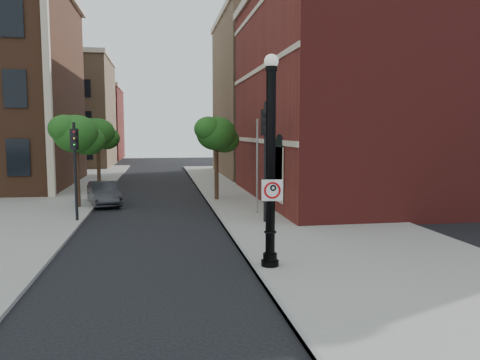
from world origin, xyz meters
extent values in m
plane|color=black|center=(0.00, 0.00, 0.00)|extent=(120.00, 120.00, 0.00)
cube|color=gray|center=(6.00, 10.00, 0.06)|extent=(8.00, 60.00, 0.12)
cube|color=gray|center=(-9.00, 18.00, 0.06)|extent=(10.00, 50.00, 0.12)
cube|color=gray|center=(2.05, 10.00, 0.07)|extent=(0.10, 60.00, 0.14)
cube|color=maroon|center=(16.00, 14.00, 6.00)|extent=(22.00, 16.00, 12.00)
cube|color=black|center=(4.96, 9.00, 2.00)|extent=(0.08, 1.40, 2.40)
cube|color=beige|center=(4.97, 14.00, 3.50)|extent=(0.06, 16.00, 0.25)
cube|color=beige|center=(4.97, 14.00, 7.50)|extent=(0.06, 16.00, 0.25)
cube|color=beige|center=(4.97, 14.00, 11.00)|extent=(0.06, 16.00, 0.25)
cube|color=beige|center=(-7.00, 17.00, 7.00)|extent=(0.40, 0.40, 14.00)
cube|color=#9A7554|center=(-12.00, 44.00, 6.00)|extent=(12.00, 12.00, 12.00)
cube|color=maroon|center=(-12.00, 58.00, 5.00)|extent=(12.00, 12.00, 10.00)
cube|color=#9A7554|center=(16.00, 30.00, 7.00)|extent=(22.00, 14.00, 14.00)
cylinder|color=black|center=(2.53, 0.64, 0.14)|extent=(0.52, 0.52, 0.28)
cylinder|color=black|center=(2.53, 0.64, 0.37)|extent=(0.41, 0.41, 0.23)
cylinder|color=black|center=(2.53, 0.64, 2.99)|extent=(0.28, 0.28, 5.42)
torus|color=black|center=(2.53, 0.64, 1.12)|extent=(0.37, 0.37, 0.06)
cylinder|color=black|center=(2.53, 0.64, 5.78)|extent=(0.34, 0.34, 0.14)
sphere|color=silver|center=(2.53, 0.64, 5.98)|extent=(0.41, 0.41, 0.41)
cube|color=white|center=(2.54, 0.48, 2.37)|extent=(0.61, 0.07, 0.61)
cube|color=black|center=(2.54, 0.48, 2.65)|extent=(0.61, 0.05, 0.05)
cube|color=black|center=(2.54, 0.48, 2.08)|extent=(0.61, 0.05, 0.05)
cube|color=black|center=(2.26, 0.50, 2.37)|extent=(0.05, 0.01, 0.61)
cube|color=black|center=(2.82, 0.46, 2.37)|extent=(0.05, 0.01, 0.61)
torus|color=#BA070C|center=(2.54, 0.48, 2.37)|extent=(0.49, 0.10, 0.49)
cube|color=#BA070C|center=(2.54, 0.48, 2.37)|extent=(0.35, 0.03, 0.35)
cube|color=black|center=(2.48, 0.48, 2.37)|extent=(0.06, 0.01, 0.29)
torus|color=black|center=(2.57, 0.48, 2.43)|extent=(0.19, 0.07, 0.19)
cylinder|color=black|center=(2.54, 0.48, 2.64)|extent=(0.03, 0.02, 0.03)
imported|color=#28282D|center=(-3.65, 13.87, 0.65)|extent=(2.31, 4.15, 1.29)
cylinder|color=black|center=(-4.25, 8.96, 2.21)|extent=(0.13, 0.13, 4.43)
cube|color=black|center=(-4.25, 8.96, 3.69)|extent=(0.35, 0.34, 0.92)
sphere|color=#E50505|center=(-4.20, 8.82, 4.01)|extent=(0.17, 0.17, 0.17)
sphere|color=#FF8C00|center=(-4.20, 8.82, 3.74)|extent=(0.17, 0.17, 0.17)
sphere|color=#00E519|center=(-4.20, 8.82, 3.46)|extent=(0.17, 0.17, 0.17)
cylinder|color=black|center=(3.89, 7.22, 2.65)|extent=(0.15, 0.15, 5.30)
cube|color=black|center=(3.89, 7.22, 4.41)|extent=(0.40, 0.38, 1.10)
sphere|color=#E50505|center=(3.85, 7.05, 4.80)|extent=(0.20, 0.20, 0.20)
sphere|color=#FF8C00|center=(3.85, 7.05, 4.47)|extent=(0.20, 0.20, 0.20)
sphere|color=#00E519|center=(3.85, 7.05, 4.14)|extent=(0.20, 0.20, 0.20)
cylinder|color=#999999|center=(4.01, 9.52, 2.31)|extent=(0.09, 0.09, 4.62)
cylinder|color=#372216|center=(-4.82, 12.86, 1.82)|extent=(0.24, 0.24, 3.64)
ellipsoid|color=#1A4512|center=(-4.82, 12.86, 3.90)|extent=(2.29, 2.29, 1.95)
ellipsoid|color=#1A4512|center=(-4.30, 13.27, 3.54)|extent=(1.77, 1.77, 1.50)
ellipsoid|color=#1A4512|center=(-5.29, 12.54, 4.16)|extent=(1.67, 1.67, 1.42)
cylinder|color=#372216|center=(-4.65, 20.18, 1.83)|extent=(0.24, 0.24, 3.67)
ellipsoid|color=#1A4512|center=(-4.65, 20.18, 3.93)|extent=(2.30, 2.30, 1.96)
ellipsoid|color=#1A4512|center=(-4.13, 20.60, 3.56)|extent=(1.78, 1.78, 1.51)
ellipsoid|color=#1A4512|center=(-5.12, 19.87, 4.19)|extent=(1.68, 1.68, 1.42)
cylinder|color=#372216|center=(2.63, 14.35, 1.82)|extent=(0.24, 0.24, 3.64)
ellipsoid|color=#1A4512|center=(2.63, 14.35, 3.90)|extent=(2.29, 2.29, 1.95)
ellipsoid|color=#1A4512|center=(3.15, 14.76, 3.54)|extent=(1.77, 1.77, 1.50)
ellipsoid|color=#1A4512|center=(2.16, 14.03, 4.16)|extent=(1.67, 1.67, 1.42)
camera|label=1|loc=(-0.61, -12.36, 4.04)|focal=35.00mm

